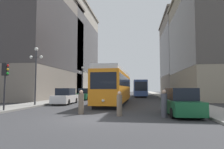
# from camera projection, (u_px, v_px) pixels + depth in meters

# --- Properties ---
(ground_plane) EXTENTS (200.00, 200.00, 0.00)m
(ground_plane) POSITION_uv_depth(u_px,v_px,m) (90.00, 120.00, 11.22)
(ground_plane) COLOR #303033
(sidewalk_left) EXTENTS (3.08, 120.00, 0.15)m
(sidewalk_left) POSITION_uv_depth(u_px,v_px,m) (96.00, 95.00, 51.89)
(sidewalk_left) COLOR gray
(sidewalk_left) RESTS_ON ground
(sidewalk_right) EXTENTS (3.08, 120.00, 0.15)m
(sidewalk_right) POSITION_uv_depth(u_px,v_px,m) (161.00, 95.00, 49.63)
(sidewalk_right) COLOR gray
(sidewalk_right) RESTS_ON ground
(streetcar) EXTENTS (2.88, 14.85, 3.89)m
(streetcar) POSITION_uv_depth(u_px,v_px,m) (115.00, 86.00, 23.17)
(streetcar) COLOR black
(streetcar) RESTS_ON ground
(transit_bus) EXTENTS (2.97, 11.64, 3.45)m
(transit_bus) POSITION_uv_depth(u_px,v_px,m) (140.00, 88.00, 41.89)
(transit_bus) COLOR black
(transit_bus) RESTS_ON ground
(parked_car_left_near) EXTENTS (1.90, 5.00, 1.82)m
(parked_car_left_near) POSITION_uv_depth(u_px,v_px,m) (99.00, 93.00, 41.31)
(parked_car_left_near) COLOR black
(parked_car_left_near) RESTS_ON ground
(parked_car_left_mid) EXTENTS (2.08, 5.01, 1.82)m
(parked_car_left_mid) POSITION_uv_depth(u_px,v_px,m) (65.00, 97.00, 22.55)
(parked_car_left_mid) COLOR black
(parked_car_left_mid) RESTS_ON ground
(parked_car_right_far) EXTENTS (2.07, 5.07, 1.82)m
(parked_car_right_far) POSITION_uv_depth(u_px,v_px,m) (180.00, 103.00, 13.12)
(parked_car_right_far) COLOR black
(parked_car_right_far) RESTS_ON ground
(parked_car_left_far) EXTENTS (2.08, 4.75, 1.82)m
(parked_car_left_far) POSITION_uv_depth(u_px,v_px,m) (85.00, 94.00, 30.93)
(parked_car_left_far) COLOR black
(parked_car_left_far) RESTS_ON ground
(pedestrian_crossing_near) EXTENTS (0.36, 0.36, 1.61)m
(pedestrian_crossing_near) POSITION_uv_depth(u_px,v_px,m) (119.00, 104.00, 12.64)
(pedestrian_crossing_near) COLOR #6B5B4C
(pedestrian_crossing_near) RESTS_ON ground
(pedestrian_crossing_far) EXTENTS (0.38, 0.38, 1.68)m
(pedestrian_crossing_far) POSITION_uv_depth(u_px,v_px,m) (81.00, 103.00, 13.62)
(pedestrian_crossing_far) COLOR #6B5B4C
(pedestrian_crossing_far) RESTS_ON ground
(pedestrian_on_sidewalk) EXTENTS (0.38, 0.38, 1.71)m
(pedestrian_on_sidewalk) POSITION_uv_depth(u_px,v_px,m) (164.00, 104.00, 12.23)
(pedestrian_on_sidewalk) COLOR #4C4C56
(pedestrian_on_sidewalk) RESTS_ON ground
(traffic_light_near_left) EXTENTS (0.47, 0.36, 3.57)m
(traffic_light_near_left) POSITION_uv_depth(u_px,v_px,m) (5.00, 74.00, 14.85)
(traffic_light_near_left) COLOR #232328
(traffic_light_near_left) RESTS_ON sidewalk_left
(lamp_post_left_near) EXTENTS (1.41, 0.36, 5.83)m
(lamp_post_left_near) POSITION_uv_depth(u_px,v_px,m) (36.00, 67.00, 19.72)
(lamp_post_left_near) COLOR #333338
(lamp_post_left_near) RESTS_ON sidewalk_left
(lamp_post_left_far) EXTENTS (1.41, 0.36, 5.69)m
(lamp_post_left_far) POSITION_uv_depth(u_px,v_px,m) (82.00, 77.00, 36.02)
(lamp_post_left_far) COLOR #333338
(lamp_post_left_far) RESTS_ON sidewalk_left
(building_left_corner) EXTENTS (13.63, 21.93, 20.55)m
(building_left_corner) POSITION_uv_depth(u_px,v_px,m) (33.00, 41.00, 36.07)
(building_left_corner) COLOR slate
(building_left_corner) RESTS_ON ground
(building_left_midblock) EXTENTS (12.63, 21.52, 23.41)m
(building_left_midblock) POSITION_uv_depth(u_px,v_px,m) (68.00, 50.00, 52.46)
(building_left_midblock) COLOR #A89E8E
(building_left_midblock) RESTS_ON ground
(building_right_corner) EXTENTS (15.93, 20.06, 21.63)m
(building_right_corner) POSITION_uv_depth(u_px,v_px,m) (192.00, 55.00, 53.80)
(building_right_corner) COLOR slate
(building_right_corner) RESTS_ON ground
(building_right_midblock) EXTENTS (13.68, 21.07, 19.67)m
(building_right_midblock) POSITION_uv_depth(u_px,v_px,m) (218.00, 40.00, 33.74)
(building_right_midblock) COLOR gray
(building_right_midblock) RESTS_ON ground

